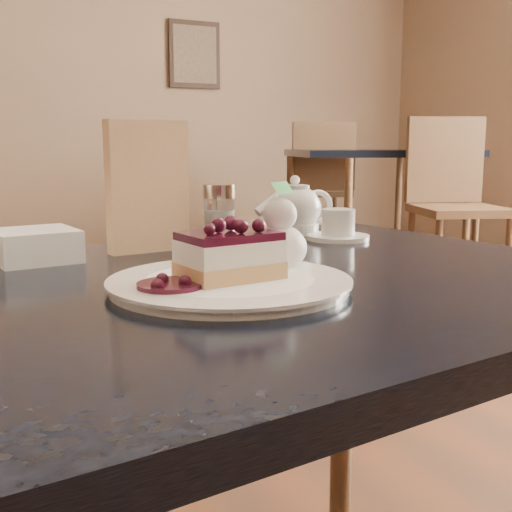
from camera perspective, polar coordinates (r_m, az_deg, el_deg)
name	(u,v)px	position (r m, az deg, el deg)	size (l,w,h in m)	color
main_table	(211,339)	(0.80, -4.03, -7.37)	(1.19, 0.87, 0.69)	black
dessert_plate	(230,284)	(0.74, -2.36, -2.51)	(0.28, 0.28, 0.01)	white
cheesecake_slice	(229,256)	(0.74, -2.38, 0.00)	(0.12, 0.09, 0.05)	#E1B467
whipped_cream	(280,248)	(0.79, 2.14, 0.75)	(0.07, 0.07, 0.06)	white
berry_sauce	(170,285)	(0.70, -7.63, -2.59)	(0.07, 0.07, 0.01)	black
tea_set	(303,213)	(1.19, 4.20, 3.80)	(0.18, 0.21, 0.10)	white
menu_card	(148,187)	(1.01, -9.59, 6.08)	(0.13, 0.03, 0.20)	white
sugar_shaker	(219,214)	(1.07, -3.29, 3.76)	(0.05, 0.05, 0.10)	white
napkin_stack	(35,246)	(0.97, -19.04, 0.89)	(0.11, 0.11, 0.05)	white
bg_table_far_right	(374,262)	(4.38, 10.48, -0.50)	(1.31, 1.99, 1.32)	black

